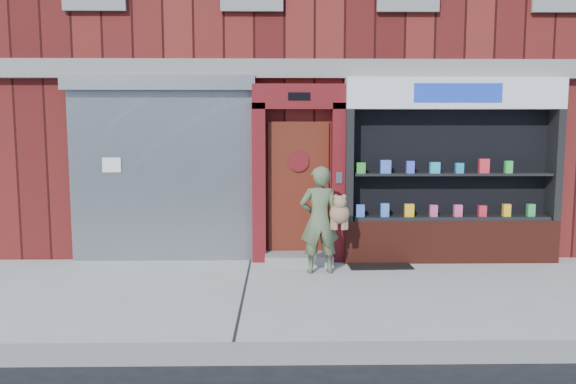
{
  "coord_description": "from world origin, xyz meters",
  "views": [
    {
      "loc": [
        -1.08,
        -7.29,
        2.21
      ],
      "look_at": [
        -0.94,
        1.0,
        1.25
      ],
      "focal_mm": 35.0,
      "sensor_mm": 36.0,
      "label": 1
    }
  ],
  "objects": [
    {
      "name": "doormat",
      "position": [
        0.53,
        1.55,
        0.01
      ],
      "size": [
        1.02,
        0.73,
        0.02
      ],
      "primitive_type": "cube",
      "rotation": [
        0.0,
        0.0,
        0.04
      ],
      "color": "black",
      "rests_on": "ground"
    },
    {
      "name": "woman",
      "position": [
        -0.43,
        1.08,
        0.83
      ],
      "size": [
        0.76,
        0.44,
        1.63
      ],
      "color": "#556543",
      "rests_on": "ground"
    },
    {
      "name": "curb",
      "position": [
        0.0,
        -2.15,
        0.06
      ],
      "size": [
        60.0,
        0.3,
        0.12
      ],
      "primitive_type": "cube",
      "color": "gray",
      "rests_on": "ground"
    },
    {
      "name": "red_door_bay",
      "position": [
        -0.75,
        1.86,
        1.46
      ],
      "size": [
        1.52,
        0.58,
        2.9
      ],
      "color": "#5E1014",
      "rests_on": "ground"
    },
    {
      "name": "building",
      "position": [
        -0.0,
        5.99,
        4.0
      ],
      "size": [
        12.0,
        8.16,
        8.0
      ],
      "color": "#491210",
      "rests_on": "ground"
    },
    {
      "name": "pharmacy_bay",
      "position": [
        1.75,
        1.81,
        1.37
      ],
      "size": [
        3.5,
        0.41,
        3.0
      ],
      "color": "#5A1F15",
      "rests_on": "ground"
    },
    {
      "name": "shutter_bay",
      "position": [
        -3.0,
        1.93,
        1.72
      ],
      "size": [
        3.1,
        0.3,
        3.04
      ],
      "color": "gray",
      "rests_on": "ground"
    },
    {
      "name": "ground",
      "position": [
        0.0,
        0.0,
        0.0
      ],
      "size": [
        80.0,
        80.0,
        0.0
      ],
      "primitive_type": "plane",
      "color": "#9E9E99",
      "rests_on": "ground"
    }
  ]
}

